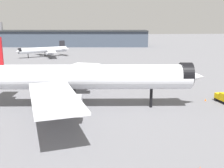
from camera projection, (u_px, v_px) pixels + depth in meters
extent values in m
plane|color=slate|center=(79.00, 109.00, 72.02)|extent=(900.00, 900.00, 0.00)
cylinder|color=silver|center=(83.00, 77.00, 71.19)|extent=(58.37, 12.05, 6.60)
cone|color=silver|center=(190.00, 77.00, 71.55)|extent=(7.84, 7.12, 6.47)
cylinder|color=black|center=(186.00, 75.00, 71.42)|extent=(3.59, 6.92, 6.66)
cube|color=silver|center=(74.00, 69.00, 87.25)|extent=(18.89, 27.64, 0.53)
cylinder|color=#B7BAC1|center=(77.00, 78.00, 84.71)|extent=(8.43, 4.38, 3.63)
cube|color=silver|center=(54.00, 97.00, 55.40)|extent=(14.74, 27.50, 0.53)
cylinder|color=#B7BAC1|center=(64.00, 102.00, 58.96)|extent=(8.43, 4.38, 3.63)
cylinder|color=black|center=(151.00, 98.00, 72.77)|extent=(0.79, 0.79, 5.28)
cylinder|color=black|center=(74.00, 95.00, 75.88)|extent=(0.79, 0.79, 5.28)
cylinder|color=black|center=(71.00, 102.00, 69.13)|extent=(0.79, 0.79, 5.28)
cylinder|color=silver|center=(43.00, 50.00, 178.03)|extent=(30.47, 17.91, 3.62)
cone|color=silver|center=(19.00, 51.00, 169.42)|extent=(5.16, 4.97, 3.55)
cone|color=silver|center=(66.00, 49.00, 186.64)|extent=(5.76, 5.20, 3.44)
cylinder|color=black|center=(20.00, 51.00, 169.74)|extent=(3.11, 4.00, 3.66)
cube|color=silver|center=(52.00, 52.00, 172.05)|extent=(7.39, 15.19, 0.29)
cylinder|color=#B7BAC1|center=(50.00, 53.00, 173.34)|extent=(4.94, 3.83, 1.99)
cube|color=silver|center=(42.00, 49.00, 186.88)|extent=(13.95, 13.96, 0.29)
cylinder|color=#B7BAC1|center=(42.00, 51.00, 185.31)|extent=(4.94, 3.83, 1.99)
cube|color=black|center=(62.00, 45.00, 184.61)|extent=(3.62, 2.08, 5.80)
cube|color=silver|center=(65.00, 49.00, 182.42)|extent=(5.24, 6.51, 0.22)
cube|color=silver|center=(61.00, 48.00, 188.64)|extent=(5.24, 6.51, 0.22)
cylinder|color=black|center=(28.00, 56.00, 173.26)|extent=(0.43, 0.43, 2.90)
cylinder|color=black|center=(47.00, 55.00, 178.08)|extent=(0.43, 0.43, 2.90)
cylinder|color=black|center=(45.00, 54.00, 181.18)|extent=(0.43, 0.43, 2.90)
cube|color=#3D4756|center=(61.00, 39.00, 257.75)|extent=(168.10, 42.61, 14.18)
cube|color=#232628|center=(61.00, 31.00, 256.00)|extent=(168.37, 45.01, 1.20)
cube|color=black|center=(223.00, 101.00, 77.36)|extent=(3.22, 5.82, 0.35)
cube|color=#E5B70C|center=(220.00, 96.00, 78.69)|extent=(2.65, 2.57, 1.60)
cube|color=#1E2D38|center=(218.00, 94.00, 79.54)|extent=(1.92, 0.41, 0.80)
cylinder|color=black|center=(216.00, 100.00, 78.89)|extent=(0.43, 0.93, 0.90)
cylinder|color=black|center=(222.00, 99.00, 79.52)|extent=(0.43, 0.93, 0.90)
cylinder|color=black|center=(224.00, 103.00, 75.29)|extent=(0.43, 0.93, 0.90)
cube|color=black|center=(59.00, 79.00, 106.99)|extent=(2.04, 3.39, 0.30)
cube|color=#232833|center=(59.00, 77.00, 107.75)|extent=(1.76, 1.49, 1.20)
cube|color=#1E2D38|center=(60.00, 76.00, 108.26)|extent=(1.34, 0.27, 0.60)
cube|color=#232833|center=(59.00, 78.00, 106.29)|extent=(1.86, 2.13, 0.90)
cylinder|color=black|center=(58.00, 79.00, 108.14)|extent=(0.38, 0.73, 0.70)
cylinder|color=black|center=(62.00, 79.00, 108.09)|extent=(0.38, 0.73, 0.70)
cylinder|color=black|center=(56.00, 80.00, 105.96)|extent=(0.38, 0.73, 0.70)
cylinder|color=black|center=(60.00, 80.00, 105.91)|extent=(0.38, 0.73, 0.70)
cube|color=black|center=(73.00, 78.00, 109.66)|extent=(2.79, 2.71, 0.20)
cube|color=beige|center=(73.00, 76.00, 109.48)|extent=(2.79, 2.71, 1.40)
sphere|color=black|center=(72.00, 79.00, 108.50)|extent=(0.44, 0.44, 0.44)
sphere|color=black|center=(70.00, 79.00, 109.49)|extent=(0.44, 0.44, 0.44)
sphere|color=black|center=(76.00, 78.00, 109.87)|extent=(0.44, 0.44, 0.44)
sphere|color=black|center=(73.00, 78.00, 110.86)|extent=(0.44, 0.44, 0.44)
cone|color=#F2600C|center=(205.00, 100.00, 79.07)|extent=(0.55, 0.55, 0.69)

